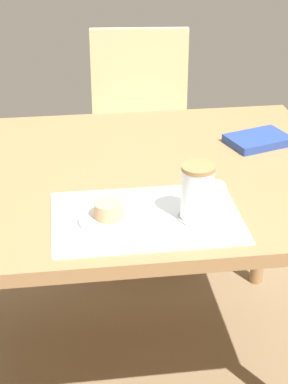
% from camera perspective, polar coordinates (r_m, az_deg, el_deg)
% --- Properties ---
extents(ground_plane, '(4.40, 4.40, 0.02)m').
position_cam_1_polar(ground_plane, '(2.17, -1.01, -15.28)').
color(ground_plane, '#846B4C').
extents(dining_table, '(1.17, 0.90, 0.70)m').
position_cam_1_polar(dining_table, '(1.79, -1.18, -0.16)').
color(dining_table, '#997047').
rests_on(dining_table, ground_plane).
extents(wooden_chair, '(0.46, 0.46, 0.88)m').
position_cam_1_polar(wooden_chair, '(2.56, -0.31, 5.35)').
color(wooden_chair, '#D1B27F').
rests_on(wooden_chair, ground_plane).
extents(placemat, '(0.45, 0.30, 0.00)m').
position_cam_1_polar(placemat, '(1.53, 0.20, -2.28)').
color(placemat, white).
rests_on(placemat, dining_table).
extents(pastry_plate, '(0.14, 0.14, 0.01)m').
position_cam_1_polar(pastry_plate, '(1.51, -3.12, -2.41)').
color(pastry_plate, silver).
rests_on(pastry_plate, placemat).
extents(pastry, '(0.07, 0.07, 0.04)m').
position_cam_1_polar(pastry, '(1.50, -3.14, -1.58)').
color(pastry, tan).
rests_on(pastry, pastry_plate).
extents(coffee_coaster, '(0.09, 0.09, 0.00)m').
position_cam_1_polar(coffee_coaster, '(1.53, 4.65, -2.26)').
color(coffee_coaster, '#99999E').
rests_on(coffee_coaster, placemat).
extents(coffee_mug, '(0.11, 0.08, 0.13)m').
position_cam_1_polar(coffee_mug, '(1.50, 4.83, 0.04)').
color(coffee_mug, white).
rests_on(coffee_mug, coffee_coaster).
extents(small_book, '(0.21, 0.17, 0.02)m').
position_cam_1_polar(small_book, '(1.96, 10.12, 4.58)').
color(small_book, navy).
rests_on(small_book, dining_table).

